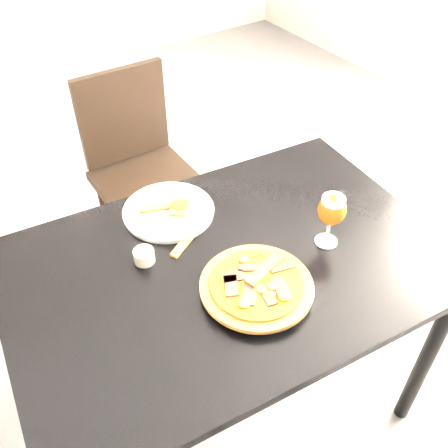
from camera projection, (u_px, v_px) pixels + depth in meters
ground at (222, 381)px, 1.93m from camera, size 6.00×6.00×0.00m
dining_table at (229, 283)px, 1.43m from camera, size 1.27×0.92×0.75m
chair_far at (141, 167)px, 2.15m from camera, size 0.41×0.41×0.89m
plate_main at (260, 288)px, 1.29m from camera, size 0.32×0.32×0.01m
pizza at (257, 285)px, 1.27m from camera, size 0.29×0.29×0.03m
plate_second at (169, 211)px, 1.52m from camera, size 0.30×0.30×0.01m
crust_scraps at (172, 206)px, 1.51m from camera, size 0.17×0.12×0.01m
loose_crust at (183, 245)px, 1.41m from camera, size 0.10×0.07×0.01m
sauce_cup at (144, 255)px, 1.36m from camera, size 0.06×0.06×0.04m
beer_glass at (332, 210)px, 1.35m from camera, size 0.08×0.08×0.16m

